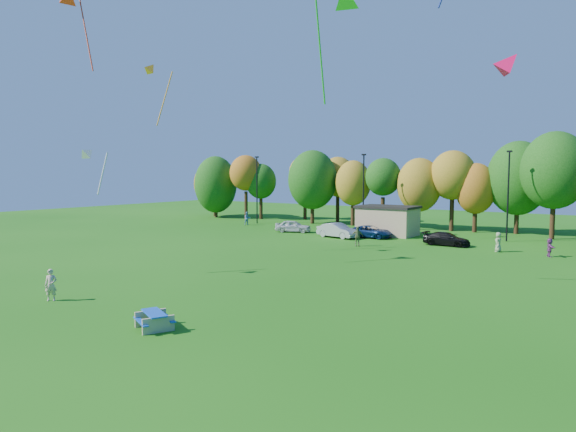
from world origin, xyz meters
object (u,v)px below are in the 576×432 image
Objects in this scene: car_b at (338,230)px; car_c at (370,232)px; kite_flyer at (51,285)px; car_a at (293,226)px; picnic_table at (154,319)px; car_d at (447,239)px.

car_c is (2.91, 1.89, -0.12)m from car_b.
kite_flyer is 0.37× the size of car_c.
car_a is at bearing 90.09° from car_c.
kite_flyer reaches higher than car_c.
kite_flyer is 32.42m from car_b.
car_a is at bearing 139.81° from picnic_table.
car_d is at bearing 110.93° from picnic_table.
car_b is 3.47m from car_c.
picnic_table is 8.49m from kite_flyer.
car_b is (-0.72, 32.42, -0.10)m from kite_flyer.
car_b is at bearing -122.09° from car_a.
car_c is at bearing 44.05° from kite_flyer.
kite_flyer is at bearing 173.92° from car_c.
picnic_table is 1.26× the size of kite_flyer.
car_b reaches higher than picnic_table.
kite_flyer is 0.42× the size of car_a.
kite_flyer is 34.83m from car_d.
car_c is at bearing 82.88° from car_d.
picnic_table is at bearing -174.71° from car_a.
car_b is (6.74, -1.47, 0.07)m from car_a.
picnic_table is at bearing -43.29° from kite_flyer.
car_c is (-6.29, 34.45, 0.21)m from picnic_table.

